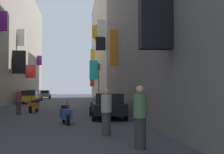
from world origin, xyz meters
TOP-DOWN VIEW (x-y plane):
  - ground_plane at (0.00, 30.00)m, footprint 140.00×140.00m
  - building_left_mid_b at (-8.00, 41.39)m, footprint 7.39×37.20m
  - building_right_mid_a at (7.98, 31.27)m, footprint 7.38×4.46m
  - building_right_mid_b at (7.99, 40.11)m, footprint 7.23×13.20m
  - building_right_mid_c at (8.00, 53.35)m, footprint 6.71×13.29m
  - parked_car_black at (3.57, 14.39)m, footprint 1.85×4.29m
  - parked_car_grey at (-3.59, 53.06)m, footprint 1.85×4.08m
  - parked_car_red at (-3.90, 40.30)m, footprint 1.94×4.15m
  - parked_car_yellow at (-3.44, 33.37)m, footprint 1.95×4.00m
  - scooter_blue at (1.34, 12.04)m, footprint 0.64×1.95m
  - scooter_orange at (-1.10, 19.32)m, footprint 0.65×1.79m
  - pedestrian_near_left at (2.91, 8.15)m, footprint 0.45×0.45m
  - pedestrian_near_right at (3.56, 5.43)m, footprint 0.47×0.47m
  - pedestrian_mid_street at (-1.83, 17.57)m, footprint 0.40×0.40m
  - traffic_light_near_corner at (4.58, 34.41)m, footprint 0.26×0.34m

SIDE VIEW (x-z plane):
  - ground_plane at x=0.00m, z-range 0.00..0.00m
  - scooter_orange at x=-1.10m, z-range -0.10..1.03m
  - scooter_blue at x=1.34m, z-range -0.10..1.03m
  - parked_car_black at x=3.57m, z-range 0.04..1.43m
  - parked_car_grey at x=-3.59m, z-range 0.04..1.47m
  - parked_car_yellow at x=-3.44m, z-range 0.03..1.51m
  - parked_car_red at x=-3.90m, z-range 0.03..1.56m
  - pedestrian_near_left at x=2.91m, z-range 0.00..1.65m
  - pedestrian_mid_street at x=-1.83m, z-range 0.00..1.68m
  - pedestrian_near_right at x=3.56m, z-range 0.00..1.73m
  - traffic_light_near_corner at x=4.58m, z-range 0.82..5.56m
  - building_right_mid_b at x=7.99m, z-range 0.00..13.92m
  - building_left_mid_b at x=-8.00m, z-range 0.00..16.30m
  - building_right_mid_c at x=8.00m, z-range 0.00..17.24m
  - building_right_mid_a at x=7.98m, z-range -0.01..19.43m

